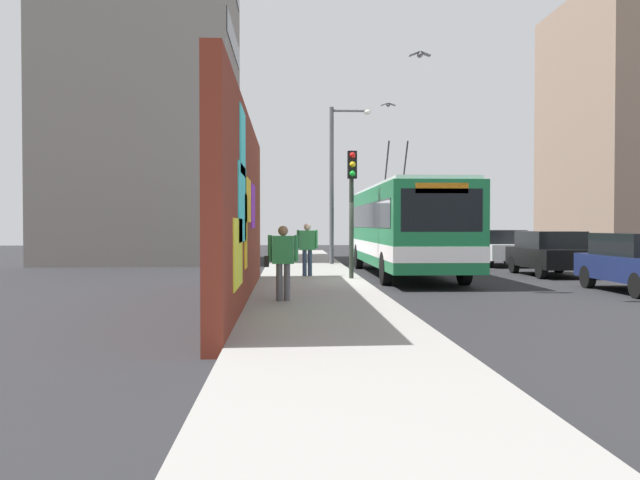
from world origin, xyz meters
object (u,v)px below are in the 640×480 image
parked_car_navy (639,261)px  parked_car_black (550,252)px  city_bus (403,226)px  parked_car_white (499,247)px  pedestrian_midblock (307,245)px  street_lamp (336,174)px  pedestrian_near_wall (283,257)px  traffic_light (352,192)px

parked_car_navy → parked_car_black: same height
city_bus → parked_car_white: size_ratio=2.80×
pedestrian_midblock → street_lamp: (6.67, -1.43, 2.80)m
parked_car_navy → pedestrian_midblock: pedestrian_midblock is taller
parked_car_white → pedestrian_near_wall: pedestrian_near_wall is taller
pedestrian_near_wall → traffic_light: (5.96, -2.08, 1.70)m
parked_car_white → parked_car_black: bearing=180.0°
traffic_light → parked_car_black: bearing=-68.9°
parked_car_black → street_lamp: size_ratio=0.62×
pedestrian_near_wall → traffic_light: size_ratio=0.42×
parked_car_navy → pedestrian_midblock: (4.32, 8.68, 0.32)m
city_bus → street_lamp: (4.65, 2.06, 2.19)m
city_bus → pedestrian_midblock: city_bus is taller
parked_car_navy → parked_car_white: size_ratio=0.99×
parked_car_white → pedestrian_midblock: (-7.53, 8.68, 0.32)m
pedestrian_near_wall → street_lamp: street_lamp is taller
parked_car_white → pedestrian_near_wall: bearing=147.2°
parked_car_black → parked_car_white: same height
street_lamp → city_bus: bearing=-156.1°
street_lamp → traffic_light: bearing=179.3°
pedestrian_near_wall → street_lamp: 14.24m
city_bus → pedestrian_near_wall: size_ratio=7.30×
parked_car_navy → pedestrian_near_wall: size_ratio=2.57×
city_bus → parked_car_navy: size_ratio=2.84×
street_lamp → pedestrian_near_wall: bearing=171.0°
street_lamp → parked_car_black: bearing=-124.5°
city_bus → parked_car_black: 5.29m
traffic_light → parked_car_white: bearing=-40.2°
parked_car_navy → traffic_light: (3.17, 7.35, 1.98)m
parked_car_black → pedestrian_near_wall: bearing=133.0°
city_bus → parked_car_black: size_ratio=2.91×
parked_car_navy → traffic_light: bearing=66.7°
parked_car_black → pedestrian_midblock: pedestrian_midblock is taller
parked_car_navy → city_bus: bearing=39.4°
pedestrian_midblock → street_lamp: size_ratio=0.26×
parked_car_black → parked_car_white: 5.85m
pedestrian_near_wall → pedestrian_midblock: bearing=-6.0°
parked_car_white → pedestrian_near_wall: (-14.64, 9.43, 0.27)m
pedestrian_midblock → traffic_light: 2.42m
city_bus → street_lamp: 5.53m
parked_car_navy → pedestrian_midblock: bearing=63.6°
pedestrian_near_wall → pedestrian_midblock: (7.11, -0.75, 0.05)m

